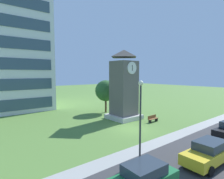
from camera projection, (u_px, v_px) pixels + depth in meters
ground_plane at (132, 129)px, 21.69m from camera, size 160.00×160.00×0.00m
street_asphalt at (212, 155)px, 14.81m from camera, size 120.00×7.20×0.01m
kerb_strip at (165, 140)px, 18.20m from camera, size 120.00×1.60×0.01m
clock_tower at (124, 88)px, 26.42m from camera, size 4.08×4.08×9.84m
park_bench at (153, 119)px, 24.85m from camera, size 1.82×0.57×0.88m
street_lamp at (140, 112)px, 13.39m from camera, size 0.36×0.36×6.00m
tree_near_tower at (106, 91)px, 30.73m from camera, size 3.51×3.51×5.42m
parked_car_yellow at (208, 152)px, 13.24m from camera, size 4.72×2.13×1.69m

